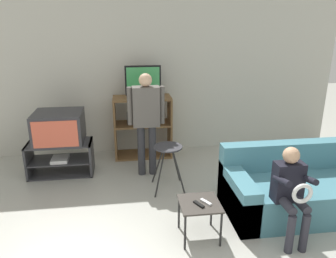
{
  "coord_description": "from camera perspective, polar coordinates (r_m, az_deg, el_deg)",
  "views": [
    {
      "loc": [
        -0.52,
        -2.01,
        2.23
      ],
      "look_at": [
        0.02,
        1.92,
        0.9
      ],
      "focal_mm": 35.0,
      "sensor_mm": 36.0,
      "label": 1
    }
  ],
  "objects": [
    {
      "name": "television_main",
      "position": [
        5.04,
        -18.45,
        0.24
      ],
      "size": [
        0.69,
        0.62,
        0.46
      ],
      "color": "#2D2D33",
      "rests_on": "tv_stand"
    },
    {
      "name": "remote_control_white",
      "position": [
        3.51,
        6.61,
        -12.52
      ],
      "size": [
        0.11,
        0.14,
        0.02
      ],
      "primitive_type": "cube",
      "rotation": [
        0.0,
        0.0,
        0.55
      ],
      "color": "silver",
      "rests_on": "snack_table"
    },
    {
      "name": "media_shelf",
      "position": [
        5.51,
        -4.44,
        0.48
      ],
      "size": [
        0.95,
        0.44,
        1.03
      ],
      "color": "brown",
      "rests_on": "ground_plane"
    },
    {
      "name": "folding_stool",
      "position": [
        4.39,
        0.01,
        -4.29
      ],
      "size": [
        0.42,
        0.45,
        0.63
      ],
      "color": "black",
      "rests_on": "ground_plane"
    },
    {
      "name": "remote_control_black",
      "position": [
        3.47,
        5.39,
        -12.91
      ],
      "size": [
        0.1,
        0.14,
        0.02
      ],
      "primitive_type": "cube",
      "rotation": [
        0.0,
        0.0,
        0.48
      ],
      "color": "black",
      "rests_on": "snack_table"
    },
    {
      "name": "couch",
      "position": [
        4.36,
        22.17,
        -9.68
      ],
      "size": [
        1.86,
        0.91,
        0.77
      ],
      "color": "teal",
      "rests_on": "ground_plane"
    },
    {
      "name": "wall_back",
      "position": [
        5.63,
        -2.44,
        9.02
      ],
      "size": [
        6.4,
        0.06,
        2.6
      ],
      "color": "beige",
      "rests_on": "ground_plane"
    },
    {
      "name": "tv_stand",
      "position": [
        5.19,
        -18.16,
        -4.91
      ],
      "size": [
        0.94,
        0.46,
        0.5
      ],
      "color": "#38383D",
      "rests_on": "ground_plane"
    },
    {
      "name": "television_flat",
      "position": [
        5.3,
        -4.36,
        8.09
      ],
      "size": [
        0.57,
        0.2,
        0.51
      ],
      "color": "black",
      "rests_on": "media_shelf"
    },
    {
      "name": "snack_table",
      "position": [
        3.54,
        5.51,
        -13.42
      ],
      "size": [
        0.42,
        0.42,
        0.41
      ],
      "color": "#38332D",
      "rests_on": "ground_plane"
    },
    {
      "name": "person_seated_child",
      "position": [
        3.62,
        20.63,
        -9.63
      ],
      "size": [
        0.33,
        0.43,
        1.01
      ],
      "color": "#2D2D38",
      "rests_on": "ground_plane"
    },
    {
      "name": "person_standing_adult",
      "position": [
        4.71,
        -3.82,
        2.36
      ],
      "size": [
        0.53,
        0.2,
        1.53
      ],
      "color": "#2D2D33",
      "rests_on": "ground_plane"
    }
  ]
}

